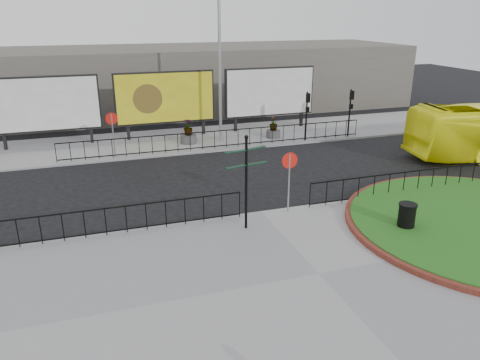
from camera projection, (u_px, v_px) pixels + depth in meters
name	position (u px, v px, depth m)	size (l,w,h in m)	color
ground	(261.00, 214.00, 18.80)	(90.00, 90.00, 0.00)	black
pavement_near	(319.00, 275.00, 14.32)	(30.00, 10.00, 0.12)	gray
pavement_far	(194.00, 139.00, 29.49)	(44.00, 6.00, 0.12)	gray
railing_near_left	(106.00, 222.00, 16.53)	(10.00, 0.10, 1.10)	black
railing_near_right	(404.00, 183.00, 20.23)	(9.00, 0.10, 1.10)	black
railing_far	(221.00, 139.00, 27.17)	(18.00, 0.10, 1.10)	black
speed_sign_far	(112.00, 125.00, 25.07)	(0.64, 0.07, 2.47)	gray
speed_sign_near	(289.00, 169.00, 18.09)	(0.64, 0.07, 2.47)	gray
billboard_left	(44.00, 104.00, 26.98)	(6.20, 0.31, 4.10)	black
billboard_mid	(165.00, 98.00, 29.05)	(6.20, 0.31, 4.10)	black
billboard_right	(270.00, 92.00, 31.12)	(6.20, 0.31, 4.10)	black
lamp_post	(220.00, 63.00, 27.42)	(0.74, 0.18, 9.23)	gray
signal_pole_a	(307.00, 109.00, 28.34)	(0.22, 0.26, 3.00)	black
signal_pole_b	(351.00, 106.00, 29.23)	(0.22, 0.26, 3.00)	black
building_backdrop	(165.00, 79.00, 37.59)	(40.00, 10.00, 5.00)	#5D5851
fingerpost_sign	(246.00, 173.00, 16.59)	(1.66, 0.57, 3.54)	black
litter_bin	(407.00, 218.00, 16.86)	(0.66, 0.66, 1.08)	black
planter_b	(188.00, 134.00, 28.23)	(0.98, 0.98, 1.51)	#4C4C4F
planter_c	(273.00, 129.00, 29.52)	(0.88, 0.88, 1.41)	#4C4C4F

